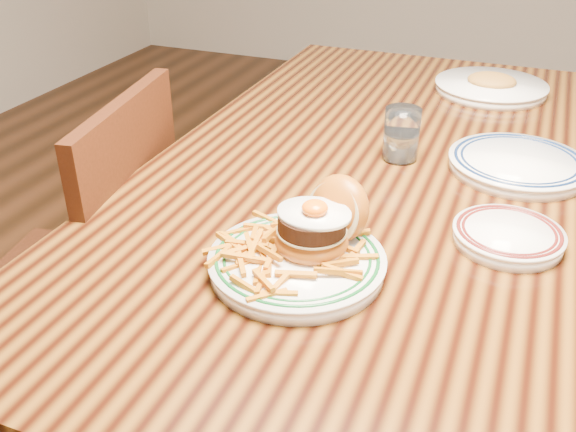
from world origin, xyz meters
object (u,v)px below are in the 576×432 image
at_px(chair_left, 94,276).
at_px(side_plate, 508,235).
at_px(main_plate, 304,247).
at_px(table, 371,203).

distance_m(chair_left, side_plate, 0.88).
relative_size(main_plate, side_plate, 1.61).
height_order(main_plate, side_plate, main_plate).
xyz_separation_m(chair_left, side_plate, (0.83, 0.01, 0.29)).
xyz_separation_m(table, main_plate, (-0.00, -0.39, 0.12)).
distance_m(table, chair_left, 0.63).
height_order(chair_left, main_plate, chair_left).
bearing_deg(table, chair_left, -158.09).
bearing_deg(chair_left, table, 12.27).
bearing_deg(main_plate, side_plate, 54.41).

